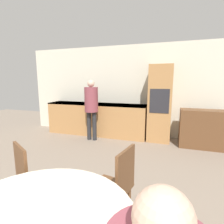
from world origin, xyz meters
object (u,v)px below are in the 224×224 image
chair_far_right (117,185)px  person_standing (91,104)px  oven_unit (160,104)px  sideboard (206,129)px  chair_far_left (13,185)px

chair_far_right → person_standing: size_ratio=0.57×
oven_unit → person_standing: size_ratio=1.23×
oven_unit → chair_far_right: bearing=-94.4°
sideboard → chair_far_left: size_ratio=1.29×
sideboard → person_standing: size_ratio=0.74×
chair_far_left → person_standing: (-0.47, 2.97, 0.48)m
oven_unit → person_standing: bearing=-163.1°
oven_unit → chair_far_left: bearing=-109.9°
oven_unit → chair_far_right: (-0.25, -3.15, -0.48)m
person_standing → sideboard: bearing=5.9°
chair_far_left → chair_far_right: 1.07m
sideboard → chair_far_left: bearing=-126.0°
oven_unit → sideboard: size_ratio=1.67×
sideboard → chair_far_right: bearing=-114.8°
sideboard → chair_far_right: chair_far_right is taller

